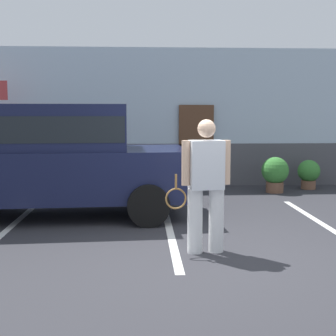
% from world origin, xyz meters
% --- Properties ---
extents(ground_plane, '(40.00, 40.00, 0.00)m').
position_xyz_m(ground_plane, '(0.00, 0.00, 0.00)').
color(ground_plane, '#2D2D33').
extents(parking_stripe_0, '(0.12, 4.40, 0.01)m').
position_xyz_m(parking_stripe_0, '(-3.11, 1.50, 0.00)').
color(parking_stripe_0, silver).
rests_on(parking_stripe_0, ground_plane).
extents(parking_stripe_1, '(0.12, 4.40, 0.01)m').
position_xyz_m(parking_stripe_1, '(-0.45, 1.50, 0.00)').
color(parking_stripe_1, silver).
rests_on(parking_stripe_1, ground_plane).
extents(parking_stripe_2, '(0.12, 4.40, 0.01)m').
position_xyz_m(parking_stripe_2, '(2.20, 1.50, 0.00)').
color(parking_stripe_2, silver).
rests_on(parking_stripe_2, ground_plane).
extents(house_frontage, '(10.93, 0.40, 3.55)m').
position_xyz_m(house_frontage, '(0.00, 6.20, 1.67)').
color(house_frontage, silver).
rests_on(house_frontage, ground_plane).
extents(parked_suv, '(4.70, 2.36, 2.05)m').
position_xyz_m(parked_suv, '(-2.50, 2.55, 1.15)').
color(parked_suv, '#141938').
rests_on(parked_suv, ground_plane).
extents(tennis_player_man, '(0.93, 0.33, 1.82)m').
position_xyz_m(tennis_player_man, '(-0.03, 0.20, 0.94)').
color(tennis_player_man, white).
rests_on(tennis_player_man, ground_plane).
extents(potted_plant_by_porch, '(0.65, 0.65, 0.85)m').
position_xyz_m(potted_plant_by_porch, '(2.28, 4.89, 0.47)').
color(potted_plant_by_porch, brown).
rests_on(potted_plant_by_porch, ground_plane).
extents(potted_plant_secondary, '(0.55, 0.55, 0.73)m').
position_xyz_m(potted_plant_secondary, '(3.27, 5.35, 0.41)').
color(potted_plant_secondary, brown).
rests_on(potted_plant_secondary, ground_plane).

